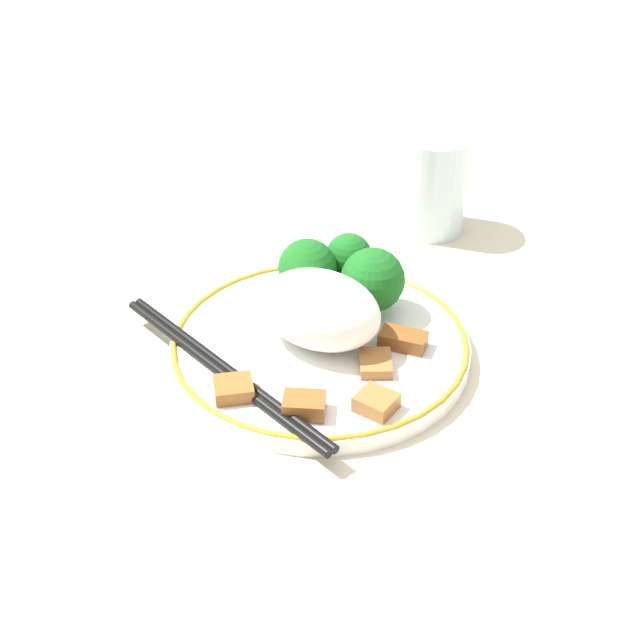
% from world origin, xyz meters
% --- Properties ---
extents(ground_plane, '(3.00, 3.00, 0.00)m').
position_xyz_m(ground_plane, '(0.00, 0.00, 0.00)').
color(ground_plane, beige).
extents(plate, '(0.24, 0.24, 0.02)m').
position_xyz_m(plate, '(0.00, 0.00, 0.01)').
color(plate, white).
rests_on(plate, ground_plane).
extents(rice_mound, '(0.10, 0.07, 0.06)m').
position_xyz_m(rice_mound, '(0.00, -0.00, 0.04)').
color(rice_mound, white).
rests_on(rice_mound, plate).
extents(broccoli_back_left, '(0.05, 0.05, 0.06)m').
position_xyz_m(broccoli_back_left, '(0.02, 0.06, 0.04)').
color(broccoli_back_left, '#7FB756').
rests_on(broccoli_back_left, plate).
extents(broccoli_back_center, '(0.04, 0.04, 0.05)m').
position_xyz_m(broccoli_back_center, '(-0.02, 0.08, 0.05)').
color(broccoli_back_center, '#7FB756').
rests_on(broccoli_back_center, plate).
extents(broccoli_back_right, '(0.05, 0.05, 0.06)m').
position_xyz_m(broccoli_back_right, '(-0.04, 0.04, 0.05)').
color(broccoli_back_right, '#7FB756').
rests_on(broccoli_back_right, plate).
extents(meat_near_front, '(0.04, 0.04, 0.01)m').
position_xyz_m(meat_near_front, '(-0.02, -0.09, 0.02)').
color(meat_near_front, '#995B28').
rests_on(meat_near_front, plate).
extents(meat_near_left, '(0.04, 0.03, 0.01)m').
position_xyz_m(meat_near_left, '(0.03, -0.08, 0.02)').
color(meat_near_left, brown).
rests_on(meat_near_left, plate).
extents(meat_near_right, '(0.04, 0.04, 0.01)m').
position_xyz_m(meat_near_right, '(0.05, -0.01, 0.02)').
color(meat_near_right, '#9E6633').
rests_on(meat_near_right, plate).
extents(meat_near_back, '(0.03, 0.03, 0.01)m').
position_xyz_m(meat_near_back, '(0.08, -0.05, 0.02)').
color(meat_near_back, '#9E6633').
rests_on(meat_near_back, plate).
extents(meat_on_rice_edge, '(0.04, 0.03, 0.01)m').
position_xyz_m(meat_on_rice_edge, '(0.06, 0.03, 0.02)').
color(meat_on_rice_edge, brown).
rests_on(meat_on_rice_edge, plate).
extents(chopsticks, '(0.24, 0.09, 0.01)m').
position_xyz_m(chopsticks, '(-0.04, -0.07, 0.02)').
color(chopsticks, black).
rests_on(chopsticks, plate).
extents(drinking_glass, '(0.07, 0.07, 0.10)m').
position_xyz_m(drinking_glass, '(-0.01, 0.24, 0.05)').
color(drinking_glass, silver).
rests_on(drinking_glass, ground_plane).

